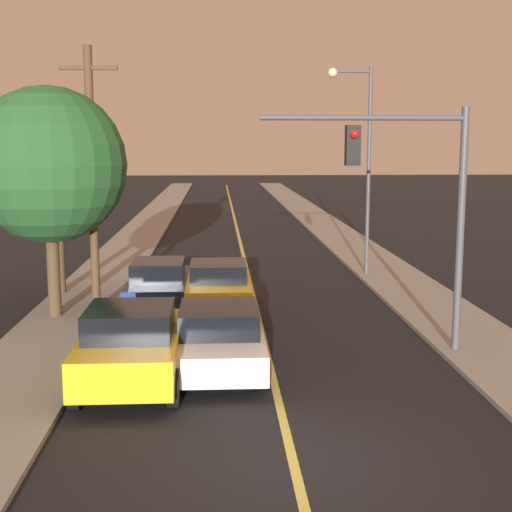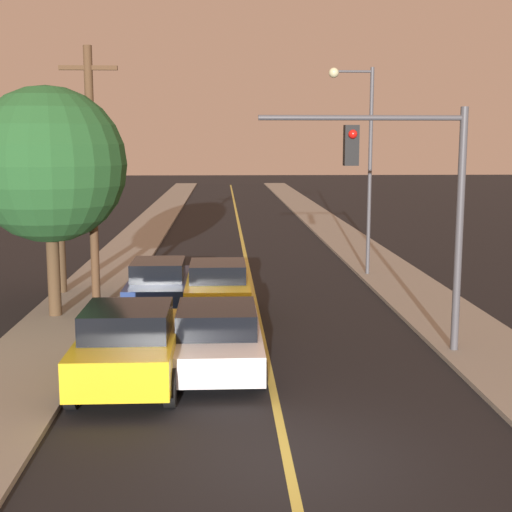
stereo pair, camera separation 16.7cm
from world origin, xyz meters
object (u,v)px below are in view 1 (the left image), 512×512
at_px(car_outer_lane_second, 159,283).
at_px(tree_left_far, 55,165).
at_px(tree_left_near, 49,165).
at_px(utility_pole_left, 92,176).
at_px(car_near_lane_second, 218,289).
at_px(car_outer_lane_front, 131,345).
at_px(traffic_signal_mast, 414,187).
at_px(streetlamp_right, 360,145).
at_px(car_near_lane_front, 219,337).

height_order(car_outer_lane_second, tree_left_far, tree_left_far).
bearing_deg(tree_left_near, tree_left_far, 99.50).
bearing_deg(utility_pole_left, car_outer_lane_second, 24.73).
bearing_deg(tree_left_far, car_near_lane_second, -32.89).
height_order(car_near_lane_second, tree_left_far, tree_left_far).
distance_m(utility_pole_left, tree_left_far, 3.22).
bearing_deg(car_outer_lane_front, traffic_signal_mast, 16.71).
distance_m(car_near_lane_second, car_outer_lane_front, 5.89).
xyz_separation_m(tree_left_near, tree_left_far, (-0.53, 3.20, -0.08)).
xyz_separation_m(car_near_lane_second, streetlamp_right, (5.18, 6.15, 4.02)).
relative_size(car_near_lane_front, streetlamp_right, 0.59).
distance_m(car_outer_lane_front, streetlamp_right, 14.25).
height_order(car_near_lane_front, traffic_signal_mast, traffic_signal_mast).
distance_m(traffic_signal_mast, streetlamp_right, 9.97).
bearing_deg(tree_left_near, car_outer_lane_second, 23.34).
height_order(car_near_lane_front, utility_pole_left, utility_pole_left).
bearing_deg(car_outer_lane_front, car_near_lane_front, 29.76).
bearing_deg(streetlamp_right, traffic_signal_mast, -94.17).
distance_m(car_outer_lane_second, streetlamp_right, 9.40).
relative_size(traffic_signal_mast, tree_left_near, 0.88).
bearing_deg(car_near_lane_front, streetlamp_right, 64.29).
xyz_separation_m(car_outer_lane_second, tree_left_near, (-2.82, -1.22, 3.56)).
bearing_deg(car_outer_lane_front, utility_pole_left, 105.72).
xyz_separation_m(car_outer_lane_second, streetlamp_right, (6.96, 4.81, 4.10)).
relative_size(car_outer_lane_front, traffic_signal_mast, 0.73).
relative_size(car_near_lane_second, car_outer_lane_second, 0.93).
bearing_deg(car_near_lane_second, tree_left_near, 178.45).
xyz_separation_m(car_outer_lane_front, car_outer_lane_second, (-0.00, 6.96, -0.10)).
relative_size(car_outer_lane_front, utility_pole_left, 0.55).
bearing_deg(car_outer_lane_second, tree_left_near, -156.66).
distance_m(car_near_lane_second, tree_left_far, 7.00).
relative_size(car_near_lane_front, car_outer_lane_second, 1.05).
height_order(car_near_lane_second, car_outer_lane_second, car_near_lane_second).
xyz_separation_m(car_near_lane_front, car_outer_lane_front, (-1.78, -1.02, 0.14)).
relative_size(car_near_lane_second, tree_left_near, 0.61).
height_order(utility_pole_left, tree_left_far, utility_pole_left).
height_order(car_outer_lane_second, tree_left_near, tree_left_near).
distance_m(car_near_lane_front, traffic_signal_mast, 5.56).
bearing_deg(utility_pole_left, tree_left_near, -158.93).
xyz_separation_m(streetlamp_right, tree_left_far, (-10.31, -2.83, -0.62)).
bearing_deg(utility_pole_left, tree_left_far, 120.24).
relative_size(streetlamp_right, tree_left_far, 1.31).
xyz_separation_m(car_near_lane_second, car_outer_lane_front, (-1.78, -5.62, 0.02)).
xyz_separation_m(utility_pole_left, tree_left_near, (-1.08, -0.42, 0.33)).
height_order(car_near_lane_second, car_outer_lane_front, car_outer_lane_front).
height_order(car_outer_lane_front, streetlamp_right, streetlamp_right).
distance_m(traffic_signal_mast, tree_left_near, 9.86).
height_order(car_outer_lane_front, tree_left_far, tree_left_far).
distance_m(car_outer_lane_second, tree_left_far, 5.22).
distance_m(car_outer_lane_front, tree_left_near, 7.28).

